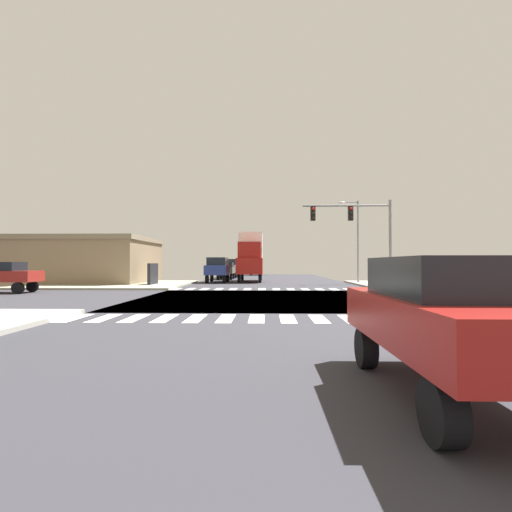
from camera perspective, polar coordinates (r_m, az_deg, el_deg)
The scene contains 15 objects.
ground at distance 20.12m, azimuth 2.77°, elevation -6.26°, with size 90.00×90.00×0.05m.
sidewalk_corner_ne at distance 34.78m, azimuth 24.30°, elevation -3.82°, with size 12.00×12.00×0.14m.
sidewalk_corner_nw at distance 34.46m, azimuth -19.92°, elevation -3.88°, with size 12.00×12.00×0.14m.
crosswalk_near at distance 12.86m, azimuth 2.37°, elevation -9.07°, with size 13.50×2.00×0.01m.
crosswalk_far at distance 27.40m, azimuth 1.91°, elevation -4.82°, with size 13.50×2.00×0.01m.
traffic_signal_mast at distance 28.62m, azimuth 14.25°, elevation 4.63°, with size 6.27×0.55×6.27m.
street_lamp at distance 35.58m, azimuth 14.17°, elevation 3.18°, with size 1.78×0.32×7.29m.
bank_building at distance 38.69m, azimuth -25.28°, elevation -0.59°, with size 15.65×9.52×4.09m.
sedan_nearside_1 at distance 44.39m, azimuth -4.38°, elevation -1.95°, with size 1.80×4.30×1.88m.
sedan_farside_2 at distance 5.94m, azimuth 25.98°, elevation -7.50°, with size 1.80×4.30×1.88m.
sedan_queued_3 at distance 28.55m, azimuth -32.96°, elevation -2.26°, with size 4.30×1.80×1.88m.
box_truck_leading_2 at distance 38.94m, azimuth -0.78°, elevation 0.06°, with size 2.40×7.20×4.85m.
suv_middle_1 at distance 37.02m, azimuth -5.56°, elevation -1.69°, with size 1.96×4.60×2.34m.
suv_outer_2 at distance 50.11m, azimuth -3.71°, elevation -1.53°, with size 1.96×4.60×2.34m.
suv_inner_3 at distance 59.99m, azimuth 0.02°, elevation -1.46°, with size 1.96×4.60×2.34m.
Camera 1 is at (-0.44, -20.04, 1.79)m, focal length 27.55 mm.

